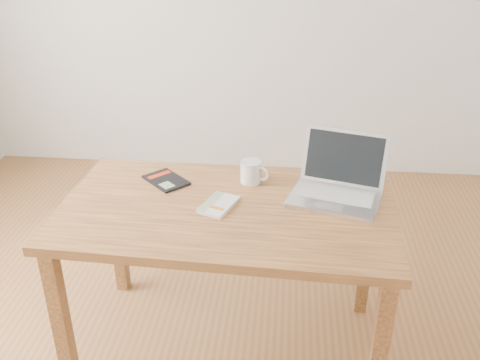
# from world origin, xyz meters

# --- Properties ---
(room) EXTENTS (4.04, 4.04, 2.70)m
(room) POSITION_xyz_m (-0.07, 0.00, 1.36)
(room) COLOR brown
(room) RESTS_ON ground
(desk) EXTENTS (1.43, 0.86, 0.75)m
(desk) POSITION_xyz_m (0.13, 0.01, 0.66)
(desk) COLOR brown
(desk) RESTS_ON ground
(white_guidebook) EXTENTS (0.17, 0.22, 0.02)m
(white_guidebook) POSITION_xyz_m (0.09, 0.02, 0.76)
(white_guidebook) COLOR silver
(white_guidebook) RESTS_ON desk
(black_guidebook) EXTENTS (0.24, 0.24, 0.01)m
(black_guidebook) POSITION_xyz_m (-0.17, 0.22, 0.76)
(black_guidebook) COLOR black
(black_guidebook) RESTS_ON desk
(laptop) EXTENTS (0.44, 0.42, 0.25)m
(laptop) POSITION_xyz_m (0.59, 0.16, 0.80)
(laptop) COLOR silver
(laptop) RESTS_ON desk
(coffee_mug) EXTENTS (0.13, 0.09, 0.10)m
(coffee_mug) POSITION_xyz_m (0.21, 0.25, 0.80)
(coffee_mug) COLOR white
(coffee_mug) RESTS_ON desk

